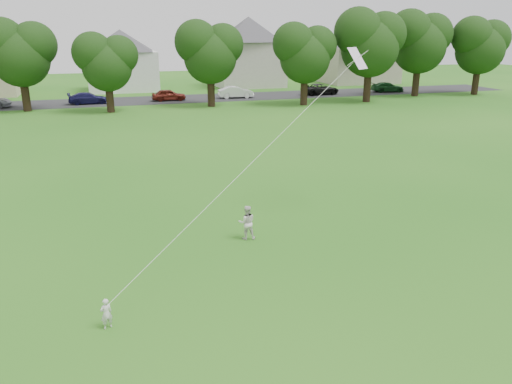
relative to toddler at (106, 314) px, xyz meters
name	(u,v)px	position (x,y,z in m)	size (l,w,h in m)	color
ground	(219,295)	(3.07, 0.78, -0.42)	(160.00, 160.00, 0.00)	#226216
street	(129,101)	(3.07, 42.78, -0.41)	(90.00, 7.00, 0.01)	#2D2D30
toddler	(106,314)	(0.00, 0.00, 0.00)	(0.30, 0.20, 0.83)	silver
older_boy	(247,222)	(4.94, 4.40, 0.22)	(0.61, 0.48, 1.26)	silver
kite	(258,157)	(4.91, 3.01, 2.96)	(5.47, 3.53, 12.79)	white
tree_row	(141,42)	(4.24, 37.13, 5.67)	(80.10, 9.27, 10.69)	black
parked_cars	(150,96)	(5.16, 41.78, 0.19)	(63.21, 2.47, 1.26)	black
house_row	(123,49)	(3.35, 52.78, 4.51)	(76.93, 13.94, 10.57)	beige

